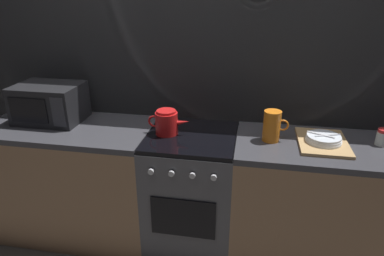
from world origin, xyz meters
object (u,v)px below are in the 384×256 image
Objects in this scene: dish_pile at (323,141)px; stove_unit at (191,192)px; microwave at (50,103)px; spice_jar at (383,137)px; pitcher at (272,126)px; kettle at (167,122)px.

stove_unit is at bearing -179.48° from dish_pile.
microwave is at bearing 177.91° from dish_pile.
spice_jar reaches higher than stove_unit.
spice_jar is at bearing 9.08° from dish_pile.
dish_pile is (0.32, -0.00, -0.08)m from pitcher.
kettle is at bearing -177.72° from stove_unit.
dish_pile is at bearing -2.09° from microwave.
kettle is 1.42× the size of pitcher.
spice_jar is (1.36, 0.07, -0.03)m from kettle.
dish_pile is at bearing 0.52° from stove_unit.
stove_unit is at bearing -176.89° from spice_jar.
microwave is at bearing 174.64° from kettle.
dish_pile is at bearing 0.82° from kettle.
pitcher is 1.90× the size of spice_jar.
pitcher is at bearing -175.17° from spice_jar.
dish_pile is (1.90, -0.07, -0.11)m from microwave.
pitcher reaches higher than stove_unit.
microwave reaches higher than spice_jar.
microwave is 2.30× the size of pitcher.
stove_unit is 1.96× the size of microwave.
stove_unit is 0.96m from dish_pile.
spice_jar is (0.36, 0.06, 0.03)m from dish_pile.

